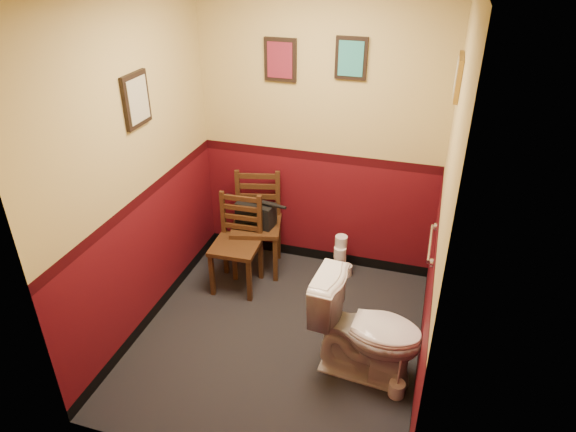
# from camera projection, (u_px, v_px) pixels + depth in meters

# --- Properties ---
(floor) EXTENTS (2.20, 2.40, 0.00)m
(floor) POSITION_uv_depth(u_px,v_px,m) (279.00, 337.00, 4.18)
(floor) COLOR black
(floor) RESTS_ON ground
(wall_back) EXTENTS (2.20, 0.00, 2.70)m
(wall_back) POSITION_uv_depth(u_px,v_px,m) (319.00, 131.00, 4.53)
(wall_back) COLOR #4E0B12
(wall_back) RESTS_ON ground
(wall_front) EXTENTS (2.20, 0.00, 2.70)m
(wall_front) POSITION_uv_depth(u_px,v_px,m) (203.00, 292.00, 2.52)
(wall_front) COLOR #4E0B12
(wall_front) RESTS_ON ground
(wall_left) EXTENTS (0.00, 2.40, 2.70)m
(wall_left) POSITION_uv_depth(u_px,v_px,m) (137.00, 170.00, 3.80)
(wall_left) COLOR #4E0B12
(wall_left) RESTS_ON ground
(wall_right) EXTENTS (0.00, 2.40, 2.70)m
(wall_right) POSITION_uv_depth(u_px,v_px,m) (443.00, 211.00, 3.25)
(wall_right) COLOR #4E0B12
(wall_right) RESTS_ON ground
(grab_bar) EXTENTS (0.05, 0.56, 0.06)m
(grab_bar) POSITION_uv_depth(u_px,v_px,m) (431.00, 243.00, 3.66)
(grab_bar) COLOR silver
(grab_bar) RESTS_ON wall_right
(framed_print_back_a) EXTENTS (0.28, 0.04, 0.36)m
(framed_print_back_a) POSITION_uv_depth(u_px,v_px,m) (280.00, 60.00, 4.31)
(framed_print_back_a) COLOR black
(framed_print_back_a) RESTS_ON wall_back
(framed_print_back_b) EXTENTS (0.26, 0.04, 0.34)m
(framed_print_back_b) POSITION_uv_depth(u_px,v_px,m) (351.00, 58.00, 4.13)
(framed_print_back_b) COLOR black
(framed_print_back_b) RESTS_ON wall_back
(framed_print_left) EXTENTS (0.04, 0.30, 0.38)m
(framed_print_left) POSITION_uv_depth(u_px,v_px,m) (136.00, 100.00, 3.64)
(framed_print_left) COLOR black
(framed_print_left) RESTS_ON wall_left
(framed_print_right) EXTENTS (0.04, 0.34, 0.28)m
(framed_print_right) POSITION_uv_depth(u_px,v_px,m) (458.00, 77.00, 3.41)
(framed_print_right) COLOR olive
(framed_print_right) RESTS_ON wall_right
(toilet) EXTENTS (0.84, 0.52, 0.79)m
(toilet) POSITION_uv_depth(u_px,v_px,m) (367.00, 331.00, 3.67)
(toilet) COLOR white
(toilet) RESTS_ON floor
(toilet_brush) EXTENTS (0.11, 0.11, 0.41)m
(toilet_brush) POSITION_uv_depth(u_px,v_px,m) (397.00, 388.00, 3.63)
(toilet_brush) COLOR silver
(toilet_brush) RESTS_ON floor
(chair_left) EXTENTS (0.43, 0.43, 0.87)m
(chair_left) POSITION_uv_depth(u_px,v_px,m) (237.00, 244.00, 4.61)
(chair_left) COLOR #412613
(chair_left) RESTS_ON floor
(chair_right) EXTENTS (0.54, 0.54, 0.95)m
(chair_right) POSITION_uv_depth(u_px,v_px,m) (257.00, 224.00, 4.85)
(chair_right) COLOR #412613
(chair_right) RESTS_ON floor
(handbag) EXTENTS (0.37, 0.22, 0.26)m
(handbag) POSITION_uv_depth(u_px,v_px,m) (256.00, 214.00, 4.74)
(handbag) COLOR black
(handbag) RESTS_ON chair_right
(tp_stack) EXTENTS (0.24, 0.15, 0.42)m
(tp_stack) POSITION_uv_depth(u_px,v_px,m) (340.00, 259.00, 4.87)
(tp_stack) COLOR silver
(tp_stack) RESTS_ON floor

